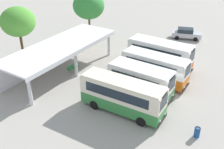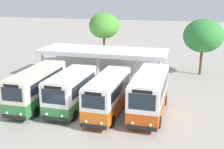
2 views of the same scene
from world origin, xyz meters
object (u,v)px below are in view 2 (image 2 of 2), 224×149
(city_bus_fourth_amber, at_px, (150,92))
(waiting_chair_middle_seat, at_px, (111,76))
(city_bus_middle_cream, at_px, (108,93))
(waiting_chair_second_from_end, at_px, (107,75))
(city_bus_nearest_orange, at_px, (37,86))
(city_bus_second_in_row, at_px, (71,90))
(waiting_chair_end_by_column, at_px, (102,75))

(city_bus_fourth_amber, height_order, waiting_chair_middle_seat, city_bus_fourth_amber)
(city_bus_middle_cream, height_order, waiting_chair_middle_seat, city_bus_middle_cream)
(waiting_chair_second_from_end, bearing_deg, city_bus_middle_cream, -72.95)
(city_bus_nearest_orange, xyz_separation_m, waiting_chair_second_from_end, (3.77, 9.11, -1.30))
(city_bus_middle_cream, bearing_deg, city_bus_fourth_amber, 14.04)
(waiting_chair_middle_seat, bearing_deg, city_bus_middle_cream, -76.26)
(city_bus_fourth_amber, xyz_separation_m, waiting_chair_middle_seat, (-5.57, 8.41, -1.39))
(city_bus_second_in_row, xyz_separation_m, waiting_chair_end_by_column, (-0.13, 9.24, -1.27))
(city_bus_nearest_orange, bearing_deg, city_bus_fourth_amber, 3.75)
(waiting_chair_middle_seat, bearing_deg, city_bus_second_in_row, -96.51)
(waiting_chair_end_by_column, bearing_deg, waiting_chair_middle_seat, -1.20)
(city_bus_second_in_row, relative_size, waiting_chair_middle_seat, 7.68)
(city_bus_second_in_row, distance_m, waiting_chair_middle_seat, 9.36)
(city_bus_middle_cream, bearing_deg, city_bus_nearest_orange, 178.46)
(city_bus_second_in_row, xyz_separation_m, city_bus_fourth_amber, (6.62, 0.80, 0.11))
(city_bus_nearest_orange, bearing_deg, waiting_chair_second_from_end, 67.54)
(city_bus_second_in_row, distance_m, city_bus_middle_cream, 3.31)
(city_bus_fourth_amber, relative_size, waiting_chair_end_by_column, 9.00)
(city_bus_second_in_row, bearing_deg, city_bus_nearest_orange, 177.42)
(city_bus_nearest_orange, xyz_separation_m, city_bus_middle_cream, (6.62, -0.18, -0.03))
(city_bus_fourth_amber, relative_size, waiting_chair_second_from_end, 9.00)
(waiting_chair_middle_seat, bearing_deg, city_bus_nearest_orange, -115.69)
(city_bus_middle_cream, bearing_deg, waiting_chair_middle_seat, 103.74)
(city_bus_middle_cream, xyz_separation_m, waiting_chair_end_by_column, (-3.44, 9.26, -1.27))
(city_bus_fourth_amber, height_order, waiting_chair_second_from_end, city_bus_fourth_amber)
(city_bus_nearest_orange, xyz_separation_m, city_bus_fourth_amber, (9.93, 0.65, 0.09))
(city_bus_nearest_orange, relative_size, city_bus_fourth_amber, 1.04)
(city_bus_middle_cream, xyz_separation_m, city_bus_fourth_amber, (3.31, 0.83, 0.11))
(city_bus_nearest_orange, height_order, waiting_chair_second_from_end, city_bus_nearest_orange)
(city_bus_fourth_amber, bearing_deg, city_bus_second_in_row, -173.11)
(city_bus_second_in_row, height_order, city_bus_middle_cream, city_bus_second_in_row)
(city_bus_nearest_orange, relative_size, waiting_chair_end_by_column, 9.35)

